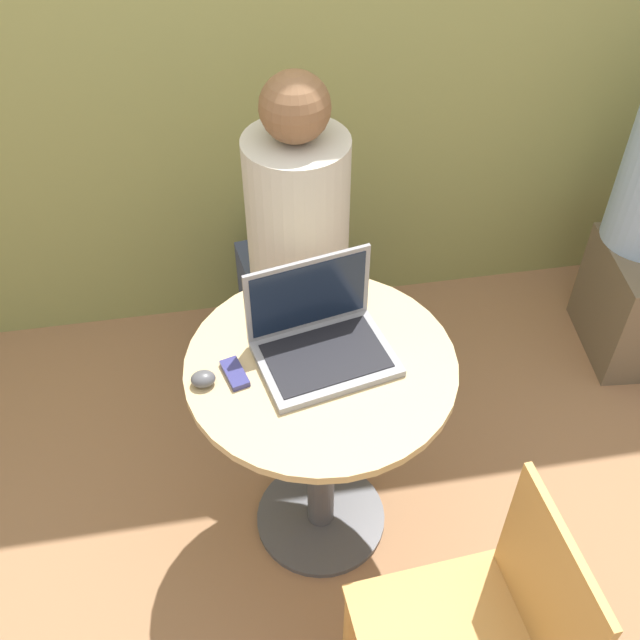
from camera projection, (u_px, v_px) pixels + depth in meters
ground_plane at (321, 518)px, 2.42m from camera, size 12.00×12.00×0.00m
round_table at (321, 416)px, 2.05m from camera, size 0.70×0.70×0.75m
laptop at (320, 338)px, 1.89m from camera, size 0.38×0.31×0.24m
cell_phone at (235, 373)px, 1.86m from camera, size 0.07×0.11×0.02m
computer_mouse at (203, 379)px, 1.83m from camera, size 0.06×0.05×0.04m
person_seated at (295, 268)px, 2.50m from camera, size 0.36×0.51×1.24m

